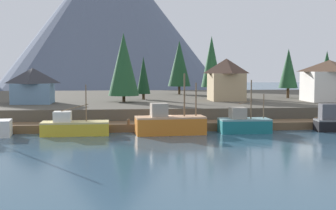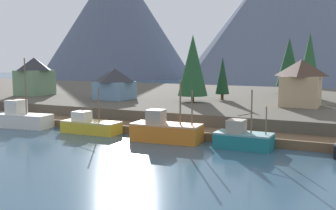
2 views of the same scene
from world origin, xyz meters
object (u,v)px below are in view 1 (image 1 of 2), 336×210
Objects in this scene: fishing_boat_orange at (169,124)px; conifer_centre at (143,75)px; fishing_boat_teal at (244,124)px; conifer_back_left at (179,63)px; conifer_mid_left at (288,68)px; house_blue at (33,85)px; conifer_back_right at (124,64)px; fishing_boat_yellow at (74,127)px; conifer_near_right at (327,71)px; house_white at (329,80)px; conifer_near_left at (211,62)px; house_tan at (226,79)px.

conifer_centre is at bearing 89.69° from fishing_boat_orange.
fishing_boat_teal is 42.15m from conifer_back_left.
conifer_mid_left reaches higher than conifer_centre.
conifer_mid_left is 1.21× the size of conifer_centre.
house_blue reaches higher than fishing_boat_orange.
house_blue is 18.97m from conifer_centre.
fishing_boat_teal is 33.51m from house_blue.
conifer_back_right is (-11.81, -21.24, -0.47)m from conifer_back_left.
fishing_boat_yellow is 55.87m from conifer_near_right.
conifer_centre reaches higher than house_blue.
conifer_back_left is (17.82, 41.31, 8.04)m from fishing_boat_yellow.
fishing_boat_yellow is 0.94× the size of fishing_boat_orange.
fishing_boat_orange is 26.25m from conifer_centre.
fishing_boat_orange reaches higher than fishing_boat_teal.
conifer_near_right reaches higher than house_blue.
conifer_centre reaches higher than fishing_boat_teal.
conifer_back_right is (6.01, 20.07, 7.56)m from fishing_boat_yellow.
fishing_boat_teal is (20.36, -0.01, 0.12)m from fishing_boat_yellow.
conifer_mid_left is (36.05, 26.89, 6.93)m from fishing_boat_yellow.
conifer_near_left is at bearing 138.79° from house_white.
conifer_near_left reaches higher than house_white.
conifer_near_left is (11.65, 32.74, 7.98)m from fishing_boat_orange.
conifer_back_left is 18.28m from conifer_centre.
fishing_boat_orange is at bearing -109.58° from conifer_near_left.
conifer_back_left is at bearing 132.63° from house_white.
fishing_boat_yellow is 19.74m from house_blue.
conifer_near_left is at bearing 85.98° from fishing_boat_teal.
house_tan is (11.95, 21.59, 4.84)m from fishing_boat_orange.
conifer_centre is at bearing -176.39° from conifer_mid_left.
conifer_near_right is (34.38, 32.03, 6.19)m from fishing_boat_orange.
conifer_near_right reaches higher than fishing_boat_teal.
house_white reaches higher than fishing_boat_yellow.
conifer_back_right is at bearing -163.72° from conifer_near_right.
fishing_boat_yellow is 40.45m from conifer_near_left.
house_white is 33.68m from conifer_back_right.
house_white is (16.36, -3.44, -0.15)m from house_tan.
conifer_centre is (-30.05, 7.47, 0.76)m from house_white.
conifer_near_right reaches higher than house_tan.
conifer_back_right reaches higher than fishing_boat_orange.
conifer_back_right is at bearing -167.20° from conifer_mid_left.
house_white is 30.98m from conifer_centre.
fishing_boat_teal is 31.88m from conifer_mid_left.
house_tan is 0.89× the size of house_white.
conifer_centre is (9.47, 25.21, 5.74)m from fishing_boat_yellow.
house_tan is at bearing -156.12° from conifer_mid_left.
conifer_back_left reaches higher than house_white.
fishing_boat_yellow is at bearing -155.82° from house_white.
house_blue is at bearing -168.04° from conifer_mid_left.
conifer_mid_left is (-9.54, -4.74, 0.46)m from conifer_near_right.
house_white is at bearing 43.21° from fishing_boat_teal.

